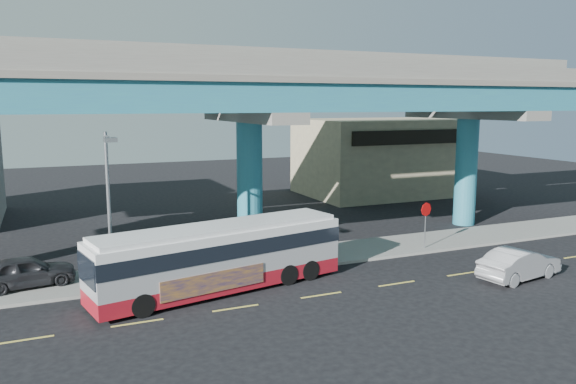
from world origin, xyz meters
name	(u,v)px	position (x,y,z in m)	size (l,w,h in m)	color
ground	(318,293)	(0.00, 0.00, 0.00)	(120.00, 120.00, 0.00)	black
sidewalk	(272,260)	(0.00, 5.50, 0.07)	(70.00, 4.00, 0.15)	gray
lane_markings	(321,295)	(0.00, -0.30, 0.01)	(58.00, 0.12, 0.01)	#D8C64C
viaduct	(248,91)	(0.00, 9.11, 9.14)	(52.00, 12.40, 11.70)	#24668A
building_beige	(380,157)	(18.00, 22.98, 3.51)	(14.00, 10.23, 7.00)	tan
transit_bus	(221,255)	(-3.88, 2.15, 1.67)	(12.10, 4.84, 3.04)	maroon
sedan	(519,264)	(9.87, -2.03, 0.76)	(4.79, 2.33, 1.51)	#A1A1A5
parked_car	(26,271)	(-12.02, 5.73, 0.87)	(4.46, 2.33, 1.45)	#292A2E
street_lamp	(109,189)	(-8.43, 3.46, 4.79)	(0.50, 2.34, 7.07)	gray
stop_sign	(426,215)	(8.99, 4.18, 2.09)	(0.80, 0.18, 2.67)	gray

